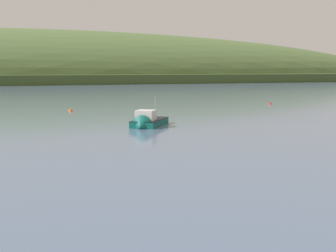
{
  "coord_description": "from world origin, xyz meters",
  "views": [
    {
      "loc": [
        -20.92,
        -9.98,
        6.16
      ],
      "look_at": [
        -6.31,
        25.81,
        1.42
      ],
      "focal_mm": 49.84,
      "sensor_mm": 36.0,
      "label": 1
    }
  ],
  "objects": [
    {
      "name": "fishing_boat_moored",
      "position": [
        -4.11,
        37.04,
        0.39
      ],
      "size": [
        5.95,
        6.7,
        4.04
      ],
      "rotation": [
        0.0,
        0.0,
        4.06
      ],
      "color": "#0F564C",
      "rests_on": "ground"
    },
    {
      "name": "mooring_buoy_midchannel",
      "position": [
        26.86,
        59.22,
        0.0
      ],
      "size": [
        0.55,
        0.55,
        0.63
      ],
      "color": "red",
      "rests_on": "ground"
    },
    {
      "name": "mooring_buoy_off_fishing_boat",
      "position": [
        -8.35,
        58.89,
        0.0
      ],
      "size": [
        0.66,
        0.66,
        0.74
      ],
      "color": "#EA5B19",
      "rests_on": "ground"
    },
    {
      "name": "far_shoreline_hill",
      "position": [
        -0.05,
        222.27,
        0.16
      ],
      "size": [
        555.45,
        106.47,
        50.37
      ],
      "rotation": [
        0.0,
        0.0,
        -0.02
      ],
      "color": "#3C4E24",
      "rests_on": "ground"
    }
  ]
}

